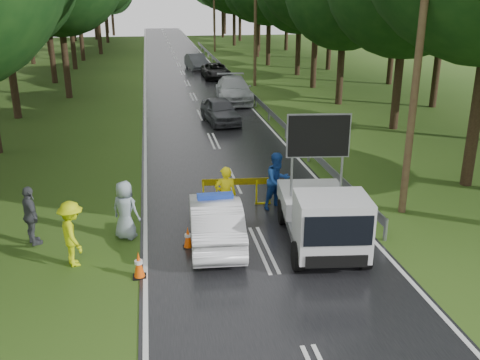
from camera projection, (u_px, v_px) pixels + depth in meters
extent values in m
plane|color=#2A4814|center=(263.00, 250.00, 15.38)|extent=(160.00, 160.00, 0.00)
cube|color=black|center=(187.00, 83.00, 43.27)|extent=(7.00, 140.00, 0.02)
cylinder|color=gray|center=(385.00, 230.00, 15.84)|extent=(0.12, 0.12, 0.70)
cube|color=gray|center=(232.00, 75.00, 43.67)|extent=(0.05, 60.00, 0.30)
cylinder|color=#482F21|center=(418.00, 61.00, 16.38)|extent=(0.24, 0.24, 10.00)
cylinder|color=#482F21|center=(255.00, 20.00, 40.56)|extent=(0.24, 0.24, 10.00)
cylinder|color=#482F21|center=(214.00, 9.00, 64.74)|extent=(0.24, 0.24, 10.00)
imported|color=silver|center=(215.00, 221.00, 15.62)|extent=(1.69, 4.27, 1.38)
cube|color=#1938A5|center=(215.00, 196.00, 15.36)|extent=(1.05, 0.34, 0.14)
cube|color=gray|center=(318.00, 222.00, 15.94)|extent=(2.33, 4.16, 0.24)
cube|color=silver|center=(313.00, 199.00, 16.70)|extent=(2.23, 2.48, 0.52)
cube|color=silver|center=(332.00, 225.00, 14.11)|extent=(2.05, 1.72, 1.61)
cube|color=black|center=(339.00, 231.00, 13.32)|extent=(1.74, 0.24, 0.80)
cube|color=black|center=(319.00, 136.00, 15.64)|extent=(1.80, 0.32, 1.23)
cylinder|color=black|center=(298.00, 256.00, 14.15)|extent=(0.35, 0.82, 0.80)
cylinder|color=black|center=(365.00, 254.00, 14.24)|extent=(0.35, 0.82, 0.80)
cylinder|color=black|center=(283.00, 212.00, 17.00)|extent=(0.35, 0.82, 0.80)
cylinder|color=black|center=(339.00, 211.00, 17.09)|extent=(0.35, 0.82, 0.80)
cube|color=#D6C70B|center=(203.00, 194.00, 18.34)|extent=(0.06, 0.06, 0.92)
cube|color=#D6C70B|center=(217.00, 193.00, 18.38)|extent=(0.06, 0.06, 0.92)
cube|color=#D6C70B|center=(256.00, 192.00, 18.48)|extent=(0.06, 0.06, 0.92)
cube|color=#D6C70B|center=(270.00, 192.00, 18.52)|extent=(0.06, 0.06, 0.92)
cube|color=#F2CC00|center=(237.00, 182.00, 18.29)|extent=(2.38, 0.25, 0.23)
imported|color=#FFEA0D|center=(226.00, 196.00, 16.79)|extent=(0.72, 0.49, 1.92)
imported|color=#18439C|center=(278.00, 181.00, 18.01)|extent=(1.18, 1.08, 1.98)
imported|color=#C5DB0B|center=(72.00, 234.00, 14.26)|extent=(1.07, 1.34, 1.82)
imported|color=#43454C|center=(31.00, 216.00, 15.45)|extent=(0.87, 1.13, 1.79)
imported|color=#8899A4|center=(125.00, 210.00, 15.83)|extent=(1.05, 0.95, 1.80)
imported|color=#414249|center=(220.00, 111.00, 30.06)|extent=(2.16, 4.29, 1.40)
imported|color=#AEB2B6|center=(234.00, 90.00, 35.86)|extent=(2.63, 5.71, 1.62)
imported|color=black|center=(216.00, 71.00, 45.46)|extent=(2.18, 4.67, 1.29)
imported|color=#44474C|center=(196.00, 62.00, 50.84)|extent=(2.07, 4.58, 1.46)
cube|color=black|center=(140.00, 277.00, 13.90)|extent=(0.35, 0.35, 0.03)
cone|color=#FF5208|center=(139.00, 264.00, 13.78)|extent=(0.29, 0.29, 0.72)
cube|color=black|center=(220.00, 223.00, 17.08)|extent=(0.37, 0.37, 0.03)
cone|color=#FF5208|center=(220.00, 212.00, 16.95)|extent=(0.31, 0.31, 0.77)
cube|color=black|center=(284.00, 206.00, 18.50)|extent=(0.35, 0.35, 0.03)
cone|color=#FF5208|center=(285.00, 196.00, 18.38)|extent=(0.29, 0.29, 0.71)
cube|color=black|center=(188.00, 247.00, 15.51)|extent=(0.31, 0.31, 0.03)
cone|color=#FF5208|center=(188.00, 237.00, 15.40)|extent=(0.25, 0.25, 0.63)
cube|color=black|center=(331.00, 206.00, 18.49)|extent=(0.34, 0.34, 0.03)
cone|color=#FF5208|center=(332.00, 196.00, 18.37)|extent=(0.28, 0.28, 0.70)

